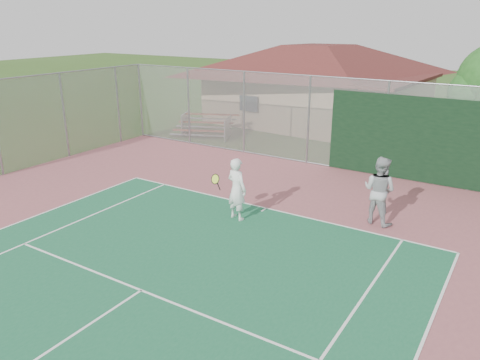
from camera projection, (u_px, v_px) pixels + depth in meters
The scene contains 6 objects.
back_fence at pixel (387, 132), 16.88m from camera, with size 20.08×0.11×3.53m.
side_fence_left at pixel (64, 116), 19.40m from camera, with size 0.08×9.00×3.50m.
clubhouse at pixel (317, 77), 25.56m from camera, with size 12.30×8.68×5.08m.
bleachers at pixel (206, 125), 23.44m from camera, with size 3.32×2.59×1.02m.
player_white_front at pixel (236, 189), 13.38m from camera, with size 1.09×0.73×1.83m.
player_grey_back at pixel (379, 191), 13.09m from camera, with size 1.09×0.93×1.95m.
Camera 1 is at (6.46, 0.17, 5.51)m, focal length 35.00 mm.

